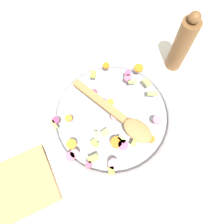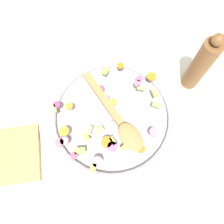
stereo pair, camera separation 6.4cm
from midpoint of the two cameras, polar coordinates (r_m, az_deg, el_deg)
The scene contains 6 objects.
ground_plane at distance 0.69m, azimuth -2.64°, elevation -1.79°, with size 4.00×4.00×0.00m, color silver.
skillet at distance 0.67m, azimuth -2.72°, elevation -1.20°, with size 0.44×0.44×0.05m.
chopped_vegetables at distance 0.63m, azimuth -3.25°, elevation -2.67°, with size 0.34×0.33×0.01m.
wooden_spoon at distance 0.62m, azimuth -0.87°, elevation -1.58°, with size 0.15×0.27×0.01m.
pepper_mill at distance 0.70m, azimuth 15.24°, elevation 16.25°, with size 0.05×0.05×0.23m.
cutting_board at distance 0.73m, azimuth -29.56°, elevation -18.75°, with size 0.30×0.17×0.02m.
Camera 1 is at (0.09, 0.20, 0.65)m, focal length 35.00 mm.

